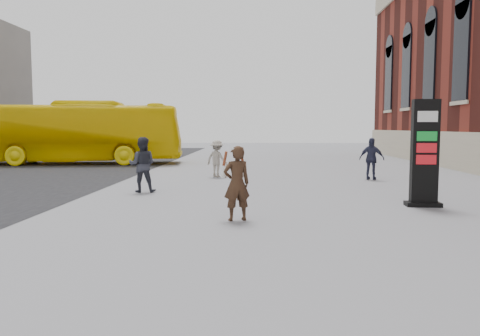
{
  "coord_description": "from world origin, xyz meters",
  "views": [
    {
      "loc": [
        0.08,
        -10.29,
        2.02
      ],
      "look_at": [
        -0.34,
        0.71,
        1.06
      ],
      "focal_mm": 35.0,
      "sensor_mm": 36.0,
      "label": 1
    }
  ],
  "objects_px": {
    "info_pylon": "(425,153)",
    "pedestrian_c": "(372,159)",
    "bus": "(68,133)",
    "pedestrian_a": "(142,165)",
    "woman": "(237,182)",
    "pedestrian_b": "(217,159)"
  },
  "relations": [
    {
      "from": "bus",
      "to": "pedestrian_a",
      "type": "xyz_separation_m",
      "value": [
        6.83,
        -11.05,
        -0.85
      ]
    },
    {
      "from": "info_pylon",
      "to": "pedestrian_a",
      "type": "xyz_separation_m",
      "value": [
        -7.82,
        2.33,
        -0.5
      ]
    },
    {
      "from": "bus",
      "to": "pedestrian_c",
      "type": "height_order",
      "value": "bus"
    },
    {
      "from": "woman",
      "to": "pedestrian_a",
      "type": "bearing_deg",
      "value": -73.75
    },
    {
      "from": "pedestrian_b",
      "to": "pedestrian_c",
      "type": "bearing_deg",
      "value": -156.62
    },
    {
      "from": "info_pylon",
      "to": "bus",
      "type": "distance_m",
      "value": 19.85
    },
    {
      "from": "woman",
      "to": "bus",
      "type": "height_order",
      "value": "bus"
    },
    {
      "from": "info_pylon",
      "to": "pedestrian_c",
      "type": "bearing_deg",
      "value": 91.73
    },
    {
      "from": "woman",
      "to": "pedestrian_c",
      "type": "height_order",
      "value": "woman"
    },
    {
      "from": "woman",
      "to": "pedestrian_b",
      "type": "xyz_separation_m",
      "value": [
        -1.19,
        8.8,
        -0.08
      ]
    },
    {
      "from": "woman",
      "to": "pedestrian_a",
      "type": "relative_size",
      "value": 0.94
    },
    {
      "from": "bus",
      "to": "pedestrian_c",
      "type": "distance_m",
      "value": 16.52
    },
    {
      "from": "bus",
      "to": "pedestrian_b",
      "type": "relative_size",
      "value": 8.22
    },
    {
      "from": "bus",
      "to": "pedestrian_a",
      "type": "distance_m",
      "value": 13.02
    },
    {
      "from": "info_pylon",
      "to": "pedestrian_b",
      "type": "relative_size",
      "value": 1.82
    },
    {
      "from": "pedestrian_a",
      "to": "bus",
      "type": "bearing_deg",
      "value": -62.99
    },
    {
      "from": "pedestrian_b",
      "to": "pedestrian_c",
      "type": "xyz_separation_m",
      "value": [
        6.03,
        -0.7,
        0.06
      ]
    },
    {
      "from": "info_pylon",
      "to": "pedestrian_b",
      "type": "bearing_deg",
      "value": 134.03
    },
    {
      "from": "woman",
      "to": "pedestrian_b",
      "type": "distance_m",
      "value": 8.88
    },
    {
      "from": "info_pylon",
      "to": "pedestrian_b",
      "type": "distance_m",
      "value": 9.01
    },
    {
      "from": "pedestrian_c",
      "to": "bus",
      "type": "bearing_deg",
      "value": 0.28
    },
    {
      "from": "pedestrian_b",
      "to": "pedestrian_c",
      "type": "height_order",
      "value": "pedestrian_c"
    }
  ]
}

